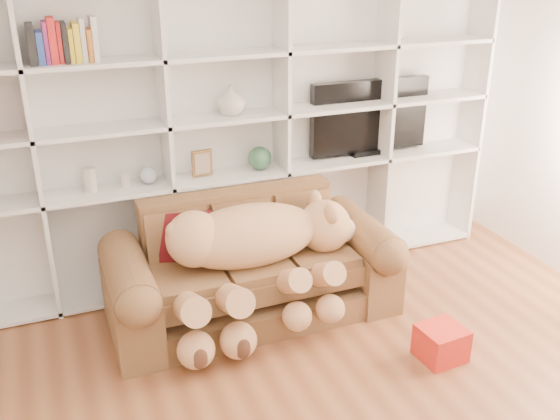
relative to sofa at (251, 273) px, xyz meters
name	(u,v)px	position (x,y,z in m)	size (l,w,h in m)	color
wall_back	(217,104)	(0.02, 0.78, 1.03)	(5.00, 0.02, 2.70)	white
bookshelf	(191,118)	(-0.22, 0.65, 0.99)	(4.43, 0.35, 2.40)	white
sofa	(251,273)	(0.00, 0.00, 0.00)	(1.99, 0.86, 0.84)	brown
teddy_bear	(255,251)	(-0.03, -0.17, 0.26)	(1.44, 0.80, 0.84)	#E3AE71
throw_pillow	(186,238)	(-0.42, 0.14, 0.29)	(0.36, 0.12, 0.36)	#5C100F
gift_box	(441,343)	(0.95, -0.97, -0.21)	(0.28, 0.26, 0.22)	red
tv	(369,118)	(1.25, 0.64, 0.85)	(1.03, 0.18, 0.61)	black
picture_frame	(202,163)	(-0.17, 0.59, 0.66)	(0.16, 0.03, 0.20)	brown
green_vase	(260,158)	(0.29, 0.59, 0.64)	(0.18, 0.18, 0.18)	#2F5C3F
figurine_tall	(90,180)	(-0.97, 0.59, 0.64)	(0.09, 0.09, 0.17)	beige
figurine_short	(125,180)	(-0.73, 0.59, 0.60)	(0.06, 0.06, 0.11)	beige
snow_globe	(149,175)	(-0.56, 0.59, 0.62)	(0.12, 0.12, 0.12)	silver
shelf_vase	(231,100)	(0.07, 0.59, 1.11)	(0.21, 0.21, 0.22)	beige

